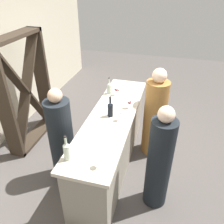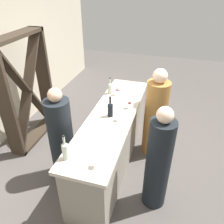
# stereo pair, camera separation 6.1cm
# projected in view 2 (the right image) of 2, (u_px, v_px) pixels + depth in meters

# --- Properties ---
(ground_plane) EXTENTS (12.00, 12.00, 0.00)m
(ground_plane) POSITION_uv_depth(u_px,v_px,m) (112.00, 162.00, 3.87)
(ground_plane) COLOR #4C4744
(bar_counter) EXTENTS (2.56, 0.65, 0.96)m
(bar_counter) POSITION_uv_depth(u_px,v_px,m) (112.00, 140.00, 3.62)
(bar_counter) COLOR gray
(bar_counter) RESTS_ON ground
(wine_rack) EXTENTS (1.18, 0.28, 1.96)m
(wine_rack) POSITION_uv_depth(u_px,v_px,m) (27.00, 91.00, 3.99)
(wine_rack) COLOR #33281E
(wine_rack) RESTS_ON ground
(wine_bottle_leftmost_clear_pale) EXTENTS (0.08, 0.08, 0.32)m
(wine_bottle_leftmost_clear_pale) POSITION_uv_depth(u_px,v_px,m) (65.00, 150.00, 2.52)
(wine_bottle_leftmost_clear_pale) COLOR #B7C6B2
(wine_bottle_leftmost_clear_pale) RESTS_ON bar_counter
(wine_bottle_second_left_near_black) EXTENTS (0.08, 0.08, 0.32)m
(wine_bottle_second_left_near_black) POSITION_uv_depth(u_px,v_px,m) (110.00, 109.00, 3.28)
(wine_bottle_second_left_near_black) COLOR black
(wine_bottle_second_left_near_black) RESTS_ON bar_counter
(wine_bottle_center_clear_pale) EXTENTS (0.07, 0.07, 0.30)m
(wine_bottle_center_clear_pale) POSITION_uv_depth(u_px,v_px,m) (110.00, 88.00, 3.90)
(wine_bottle_center_clear_pale) COLOR #B7C6B2
(wine_bottle_center_clear_pale) RESTS_ON bar_counter
(wine_glass_near_left) EXTENTS (0.08, 0.08, 0.15)m
(wine_glass_near_left) POSITION_uv_depth(u_px,v_px,m) (130.00, 103.00, 3.49)
(wine_glass_near_left) COLOR white
(wine_glass_near_left) RESTS_ON bar_counter
(wine_glass_near_center) EXTENTS (0.08, 0.08, 0.16)m
(wine_glass_near_center) POSITION_uv_depth(u_px,v_px,m) (99.00, 158.00, 2.42)
(wine_glass_near_center) COLOR white
(wine_glass_near_center) RESTS_ON bar_counter
(wine_glass_near_right) EXTENTS (0.07, 0.07, 0.15)m
(wine_glass_near_right) POSITION_uv_depth(u_px,v_px,m) (121.00, 114.00, 3.20)
(wine_glass_near_right) COLOR white
(wine_glass_near_right) RESTS_ON bar_counter
(wine_glass_far_left) EXTENTS (0.07, 0.07, 0.15)m
(wine_glass_far_left) POSITION_uv_depth(u_px,v_px,m) (124.00, 84.00, 4.03)
(wine_glass_far_left) COLOR white
(wine_glass_far_left) RESTS_ON bar_counter
(wine_glass_far_center) EXTENTS (0.07, 0.07, 0.15)m
(wine_glass_far_center) POSITION_uv_depth(u_px,v_px,m) (117.00, 90.00, 3.87)
(wine_glass_far_center) COLOR white
(wine_glass_far_center) RESTS_ON bar_counter
(person_left_guest) EXTENTS (0.45, 0.45, 1.56)m
(person_left_guest) POSITION_uv_depth(u_px,v_px,m) (155.00, 117.00, 3.76)
(person_left_guest) COLOR #9E6B33
(person_left_guest) RESTS_ON ground
(person_center_guest) EXTENTS (0.38, 0.38, 1.53)m
(person_center_guest) POSITION_uv_depth(u_px,v_px,m) (158.00, 163.00, 2.86)
(person_center_guest) COLOR black
(person_center_guest) RESTS_ON ground
(person_right_guest) EXTENTS (0.41, 0.41, 1.52)m
(person_right_guest) POSITION_uv_depth(u_px,v_px,m) (61.00, 139.00, 3.30)
(person_right_guest) COLOR black
(person_right_guest) RESTS_ON ground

